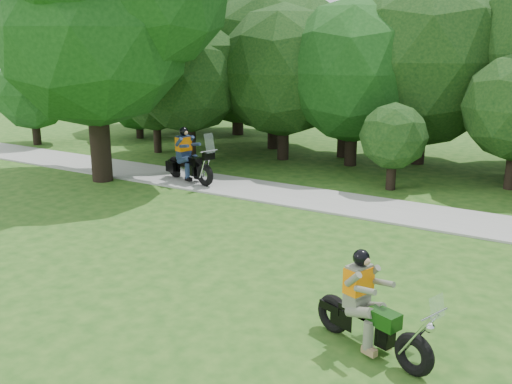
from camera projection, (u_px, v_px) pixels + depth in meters
The scene contains 6 objects.
ground at pixel (287, 352), 8.83m from camera, with size 100.00×100.00×0.00m, color #1D4B15.
walkway at pixel (424, 216), 15.46m from camera, with size 60.00×2.20×0.06m, color gray.
tree_line at pixel (489, 66), 19.94m from camera, with size 40.43×12.32×7.90m.
big_tree_west at pixel (97, 3), 18.19m from camera, with size 8.64×6.56×9.96m.
chopper_motorcycle at pixel (366, 314), 8.77m from camera, with size 2.19×1.14×1.61m.
touring_motorcycle at pixel (187, 162), 18.94m from camera, with size 2.32×1.16×1.80m.
Camera 1 is at (3.61, -7.01, 4.72)m, focal length 40.00 mm.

